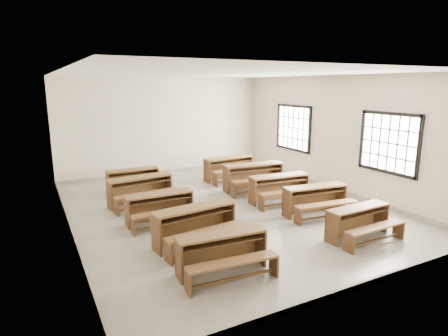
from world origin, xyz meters
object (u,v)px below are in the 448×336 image
desk_set_0 (223,250)px  desk_set_7 (280,187)px  desk_set_3 (141,189)px  desk_set_8 (254,175)px  desk_set_9 (229,167)px  desk_set_4 (133,179)px  desk_set_1 (196,223)px  desk_set_2 (160,206)px  desk_set_6 (316,198)px  desk_set_5 (359,220)px

desk_set_0 → desk_set_7: size_ratio=0.92×
desk_set_3 → desk_set_8: bearing=-9.6°
desk_set_8 → desk_set_9: 1.39m
desk_set_3 → desk_set_8: size_ratio=0.93×
desk_set_4 → desk_set_9: 3.04m
desk_set_7 → desk_set_1: bearing=-149.4°
desk_set_1 → desk_set_3: size_ratio=1.02×
desk_set_2 → desk_set_8: (3.17, 1.24, 0.06)m
desk_set_6 → desk_set_8: 2.42m
desk_set_8 → desk_set_1: bearing=-132.1°
desk_set_1 → desk_set_5: (2.94, -1.22, -0.05)m
desk_set_1 → desk_set_3: 2.84m
desk_set_5 → desk_set_9: size_ratio=0.86×
desk_set_9 → desk_set_5: bearing=-92.8°
desk_set_2 → desk_set_7: size_ratio=0.89×
desk_set_1 → desk_set_9: size_ratio=1.02×
desk_set_5 → desk_set_6: desk_set_6 is taller
desk_set_6 → desk_set_9: bearing=99.7°
desk_set_1 → desk_set_7: size_ratio=1.03×
desk_set_1 → desk_set_5: size_ratio=1.19×
desk_set_1 → desk_set_8: desk_set_8 is taller
desk_set_1 → desk_set_6: (3.11, 0.22, -0.02)m
desk_set_3 → desk_set_6: desk_set_3 is taller
desk_set_1 → desk_set_3: bearing=88.9°
desk_set_3 → desk_set_6: (3.37, -2.61, -0.02)m
desk_set_1 → desk_set_6: desk_set_1 is taller
desk_set_0 → desk_set_7: (3.00, 2.58, 0.03)m
desk_set_1 → desk_set_6: 3.12m
desk_set_9 → desk_set_6: bearing=-90.2°
desk_set_4 → desk_set_5: (3.07, -5.31, -0.01)m
desk_set_3 → desk_set_7: size_ratio=1.01×
desk_set_3 → desk_set_2: bearing=-95.0°
desk_set_4 → desk_set_8: (3.07, -1.46, 0.07)m
desk_set_5 → desk_set_7: 2.60m
desk_set_0 → desk_set_1: (0.06, 1.21, 0.04)m
desk_set_6 → desk_set_7: size_ratio=0.97×
desk_set_1 → desk_set_8: 3.94m
desk_set_1 → desk_set_7: bearing=18.7°
desk_set_7 → desk_set_5: bearing=-84.3°
desk_set_8 → desk_set_9: desk_set_8 is taller
desk_set_4 → desk_set_5: 6.14m
desk_set_6 → desk_set_7: 1.17m
desk_set_1 → desk_set_4: size_ratio=1.18×
desk_set_0 → desk_set_6: desk_set_6 is taller
desk_set_3 → desk_set_8: 3.21m
desk_set_1 → desk_set_8: bearing=35.4°
desk_set_0 → desk_set_3: 4.04m
desk_set_3 → desk_set_6: 4.26m
desk_set_4 → desk_set_9: (3.04, -0.07, 0.05)m
desk_set_0 → desk_set_5: desk_set_0 is taller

